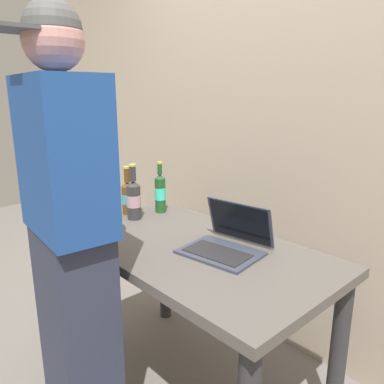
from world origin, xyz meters
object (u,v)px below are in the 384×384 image
Objects in this scene: beer_bottle_amber at (160,192)px; person_figure at (71,247)px; beer_bottle_green at (134,198)px; beer_bottle_dark at (128,196)px; laptop at (227,241)px.

beer_bottle_amber is 0.82m from person_figure.
beer_bottle_green is 0.18× the size of person_figure.
beer_bottle_green is 1.11× the size of beer_bottle_dark.
beer_bottle_amber is 1.07× the size of beer_bottle_dark.
person_figure is at bearing -54.41° from beer_bottle_green.
beer_bottle_amber is at bearing 168.58° from laptop.
beer_bottle_green is 0.11m from beer_bottle_dark.
beer_bottle_green is 1.03× the size of beer_bottle_amber.
beer_bottle_dark is at bearing 130.63° from person_figure.
beer_bottle_green is (-0.64, -0.05, 0.07)m from laptop.
laptop is at bearing 67.28° from person_figure.
beer_bottle_green reaches higher than laptop.
beer_bottle_green reaches higher than beer_bottle_amber.
beer_bottle_amber reaches higher than laptop.
beer_bottle_dark is at bearing -122.65° from beer_bottle_amber.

